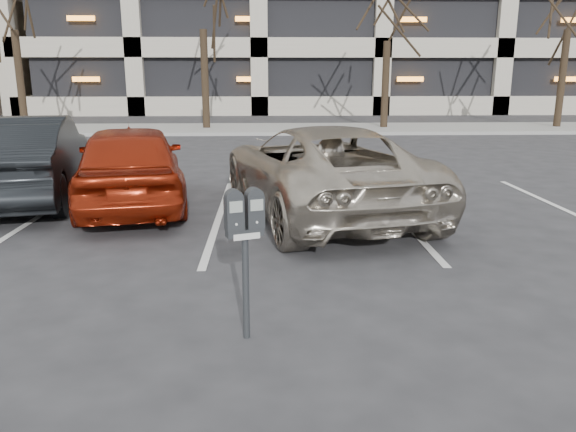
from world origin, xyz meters
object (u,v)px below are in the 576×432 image
suv_silver (321,170)px  car_red (131,165)px  car_dark (26,159)px  parking_meter (245,228)px

suv_silver → car_red: 3.13m
suv_silver → car_red: (-3.08, 0.56, 0.01)m
suv_silver → car_dark: car_dark is taller
parking_meter → suv_silver: bearing=56.9°
car_dark → car_red: bearing=153.6°
parking_meter → car_dark: 6.69m
parking_meter → car_red: size_ratio=0.30×
suv_silver → car_dark: size_ratio=1.21×
parking_meter → suv_silver: suv_silver is taller
car_red → parking_meter: bearing=101.4°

